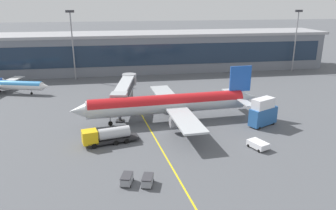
# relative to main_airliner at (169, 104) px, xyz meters

# --- Properties ---
(ground_plane) EXTENTS (700.00, 700.00, 0.00)m
(ground_plane) POSITION_rel_main_airliner_xyz_m (-0.69, -5.02, -4.13)
(ground_plane) COLOR #515459
(apron_lead_in_line) EXTENTS (8.21, 79.64, 0.01)m
(apron_lead_in_line) POSITION_rel_main_airliner_xyz_m (-4.99, -3.02, -4.12)
(apron_lead_in_line) COLOR yellow
(apron_lead_in_line) RESTS_ON ground_plane
(terminal_building) EXTENTS (165.88, 19.58, 14.43)m
(terminal_building) POSITION_rel_main_airliner_xyz_m (-11.49, 57.34, 3.11)
(terminal_building) COLOR slate
(terminal_building) RESTS_ON ground_plane
(main_airliner) EXTENTS (43.64, 34.55, 12.01)m
(main_airliner) POSITION_rel_main_airliner_xyz_m (0.00, 0.00, 0.00)
(main_airliner) COLOR #B2B7BC
(main_airliner) RESTS_ON ground_plane
(jet_bridge) EXTENTS (7.37, 22.66, 6.82)m
(jet_bridge) POSITION_rel_main_airliner_xyz_m (-9.27, 11.46, 0.99)
(jet_bridge) COLOR #B2B7BC
(jet_bridge) RESTS_ON ground_plane
(fuel_tanker) EXTENTS (11.08, 4.75, 3.25)m
(fuel_tanker) POSITION_rel_main_airliner_xyz_m (-13.88, -10.46, -2.38)
(fuel_tanker) COLOR #232326
(fuel_tanker) RESTS_ON ground_plane
(catering_lift) EXTENTS (7.21, 5.24, 6.30)m
(catering_lift) POSITION_rel_main_airliner_xyz_m (19.98, -6.30, -1.06)
(catering_lift) COLOR #285B9E
(catering_lift) RESTS_ON ground_plane
(pushback_tug) EXTENTS (3.54, 4.38, 1.40)m
(pushback_tug) POSITION_rel_main_airliner_xyz_m (14.06, -17.15, -3.28)
(pushback_tug) COLOR white
(pushback_tug) RESTS_ON ground_plane
(baggage_cart_0) EXTENTS (2.22, 2.97, 1.48)m
(baggage_cart_0) POSITION_rel_main_airliner_xyz_m (-10.80, -25.53, -3.34)
(baggage_cart_0) COLOR gray
(baggage_cart_0) RESTS_ON ground_plane
(baggage_cart_1) EXTENTS (2.22, 2.97, 1.48)m
(baggage_cart_1) POSITION_rel_main_airliner_xyz_m (-7.72, -26.40, -3.34)
(baggage_cart_1) COLOR gray
(baggage_cart_1) RESTS_ON ground_plane
(commuter_jet_near) EXTENTS (29.70, 23.99, 7.53)m
(commuter_jet_near) POSITION_rel_main_airliner_xyz_m (-45.10, 30.79, -1.47)
(commuter_jet_near) COLOR white
(commuter_jet_near) RESTS_ON ground_plane
(apron_light_mast_0) EXTENTS (2.80, 0.50, 22.86)m
(apron_light_mast_0) POSITION_rel_main_airliner_xyz_m (56.23, 45.38, 9.28)
(apron_light_mast_0) COLOR gray
(apron_light_mast_0) RESTS_ON ground_plane
(apron_light_mast_1) EXTENTS (2.80, 0.50, 23.21)m
(apron_light_mast_1) POSITION_rel_main_airliner_xyz_m (-25.08, 45.38, 9.46)
(apron_light_mast_1) COLOR gray
(apron_light_mast_1) RESTS_ON ground_plane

